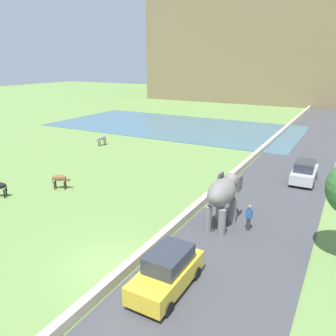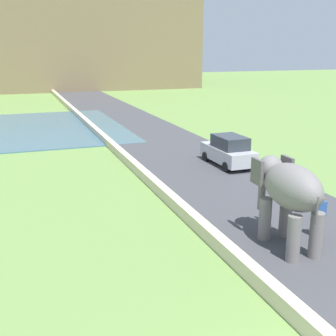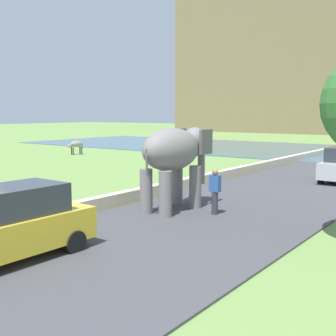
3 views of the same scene
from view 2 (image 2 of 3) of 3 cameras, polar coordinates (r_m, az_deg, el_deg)
name	(u,v)px [view 2 (image 2 of 3)]	position (r m, az deg, el deg)	size (l,w,h in m)	color
road_surface	(182,155)	(27.99, 1.87, 1.68)	(7.00, 120.00, 0.06)	#424247
barrier_wall	(133,165)	(24.93, -4.56, 0.45)	(0.40, 110.00, 0.50)	beige
elephant	(288,191)	(15.21, 15.35, -2.85)	(1.47, 3.48, 2.99)	slate
person_beside_elephant	(320,216)	(16.62, 19.15, -5.87)	(0.36, 0.22, 1.63)	#33333D
car_silver	(229,151)	(25.57, 7.87, 2.22)	(1.84, 4.02, 1.80)	#B7B7BC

